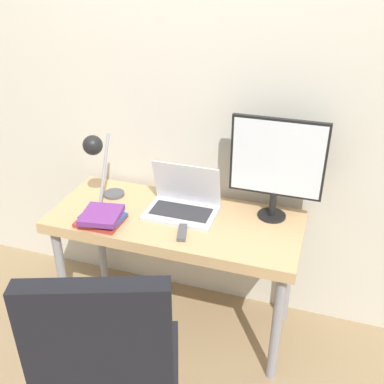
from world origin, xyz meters
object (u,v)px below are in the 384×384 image
at_px(book_stack, 102,217).
at_px(desk_lamp, 98,156).
at_px(monitor, 277,162).
at_px(office_chair, 110,374).
at_px(laptop, 183,203).

bearing_deg(book_stack, desk_lamp, 116.40).
bearing_deg(monitor, book_stack, -157.64).
bearing_deg(office_chair, monitor, 69.85).
xyz_separation_m(desk_lamp, book_stack, (0.07, -0.15, -0.27)).
height_order(laptop, monitor, monitor).
height_order(desk_lamp, book_stack, desk_lamp).
distance_m(laptop, monitor, 0.53).
distance_m(laptop, office_chair, 0.99).
bearing_deg(office_chair, desk_lamp, 118.87).
height_order(monitor, office_chair, monitor).
bearing_deg(desk_lamp, book_stack, -63.60).
relative_size(laptop, desk_lamp, 0.87).
bearing_deg(book_stack, monitor, 22.36).
bearing_deg(laptop, office_chair, -86.41).
xyz_separation_m(office_chair, book_stack, (-0.42, 0.74, 0.14)).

